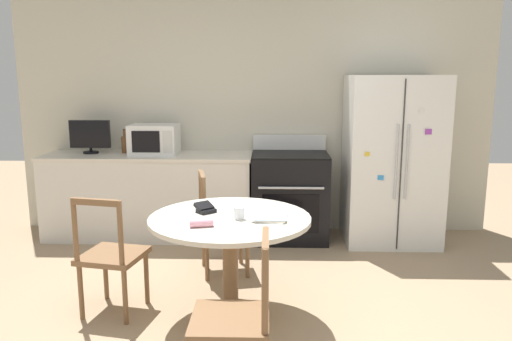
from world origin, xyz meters
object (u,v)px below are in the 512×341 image
object	(u,v)px
microwave	(154,139)
refrigerator	(392,160)
oven_range	(290,195)
wallet	(205,209)
countertop_tv	(90,135)
candle_glass	(239,214)
dining_chair_near	(236,320)
dining_chair_left	(111,256)
counter_bottle	(125,144)
dining_chair_far	(221,225)

from	to	relation	value
microwave	refrigerator	bearing A→B (deg)	-1.99
oven_range	wallet	size ratio (longest dim) A/B	6.20
countertop_tv	wallet	size ratio (longest dim) A/B	2.46
countertop_tv	oven_range	bearing A→B (deg)	-2.06
countertop_tv	candle_glass	bearing A→B (deg)	-48.62
microwave	wallet	world-z (taller)	microwave
microwave	dining_chair_near	size ratio (longest dim) A/B	0.55
dining_chair_left	candle_glass	distance (m)	1.01
refrigerator	dining_chair_left	world-z (taller)	refrigerator
oven_range	candle_glass	bearing A→B (deg)	-102.50
counter_bottle	dining_chair_near	bearing A→B (deg)	-63.66
counter_bottle	wallet	world-z (taller)	counter_bottle
dining_chair_near	countertop_tv	bearing A→B (deg)	32.05
microwave	dining_chair_far	bearing A→B (deg)	-51.43
countertop_tv	candle_glass	size ratio (longest dim) A/B	5.08
counter_bottle	dining_chair_far	xyz separation A→B (m)	(1.14, -1.08, -0.56)
microwave	dining_chair_far	world-z (taller)	microwave
refrigerator	dining_chair_far	bearing A→B (deg)	-151.44
counter_bottle	dining_chair_near	size ratio (longest dim) A/B	0.28
refrigerator	dining_chair_far	distance (m)	1.96
dining_chair_near	counter_bottle	bearing A→B (deg)	26.03
countertop_tv	counter_bottle	xyz separation A→B (m)	(0.36, 0.04, -0.09)
oven_range	microwave	world-z (taller)	microwave
countertop_tv	candle_glass	xyz separation A→B (m)	(1.72, -1.95, -0.30)
countertop_tv	dining_chair_near	size ratio (longest dim) A/B	0.47
counter_bottle	refrigerator	bearing A→B (deg)	-3.42
dining_chair_far	dining_chair_left	bearing A→B (deg)	-54.12
candle_glass	counter_bottle	bearing A→B (deg)	124.24
microwave	dining_chair_far	distance (m)	1.42
microwave	counter_bottle	world-z (taller)	microwave
refrigerator	microwave	distance (m)	2.49
refrigerator	wallet	bearing A→B (deg)	-135.93
dining_chair_near	wallet	distance (m)	1.07
dining_chair_near	candle_glass	world-z (taller)	dining_chair_near
wallet	dining_chair_left	bearing A→B (deg)	-175.59
refrigerator	candle_glass	size ratio (longest dim) A/B	20.48
counter_bottle	dining_chair_left	xyz separation A→B (m)	(0.42, -1.88, -0.56)
wallet	microwave	bearing A→B (deg)	113.61
dining_chair_left	dining_chair_far	size ratio (longest dim) A/B	1.00
oven_range	counter_bottle	xyz separation A→B (m)	(-1.77, 0.12, 0.53)
microwave	dining_chair_left	xyz separation A→B (m)	(0.08, -1.80, -0.62)
dining_chair_near	dining_chair_far	world-z (taller)	same
dining_chair_left	microwave	bearing A→B (deg)	103.71
refrigerator	countertop_tv	bearing A→B (deg)	177.77
dining_chair_near	microwave	bearing A→B (deg)	20.79
microwave	dining_chair_near	xyz separation A→B (m)	(1.05, -2.72, -0.62)
dining_chair_far	candle_glass	bearing A→B (deg)	1.43
dining_chair_left	dining_chair_far	world-z (taller)	same
oven_range	dining_chair_far	world-z (taller)	oven_range
dining_chair_left	refrigerator	bearing A→B (deg)	46.68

